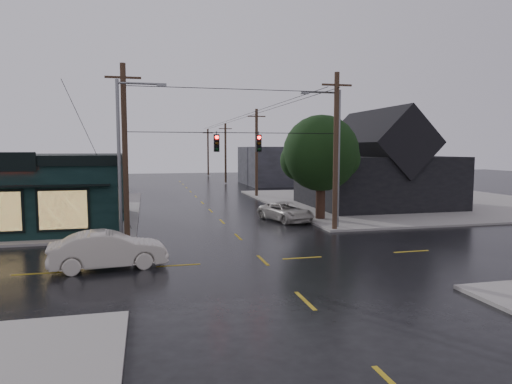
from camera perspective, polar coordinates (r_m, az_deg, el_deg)
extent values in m
plane|color=black|center=(22.11, 0.85, -8.54)|extent=(160.00, 160.00, 0.00)
cube|color=gray|center=(48.30, 18.17, -1.08)|extent=(28.00, 28.00, 0.15)
cube|color=black|center=(43.01, 14.69, 1.35)|extent=(12.00, 11.00, 4.50)
cylinder|color=black|center=(34.23, 8.06, -0.30)|extent=(0.70, 0.70, 3.60)
sphere|color=black|center=(34.06, 8.13, 4.84)|extent=(5.63, 5.63, 5.63)
cylinder|color=black|center=(27.81, -2.51, 7.42)|extent=(13.00, 0.04, 0.04)
cube|color=#3C2E2B|center=(61.47, -21.68, 2.13)|extent=(12.00, 10.00, 4.40)
cube|color=#27272C|center=(69.20, 4.39, 3.33)|extent=(14.00, 12.00, 5.60)
imported|color=beige|center=(21.54, -17.95, -6.90)|extent=(5.24, 2.36, 1.67)
imported|color=#B5B1A7|center=(33.83, 3.76, -2.47)|extent=(3.61, 5.41, 1.38)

